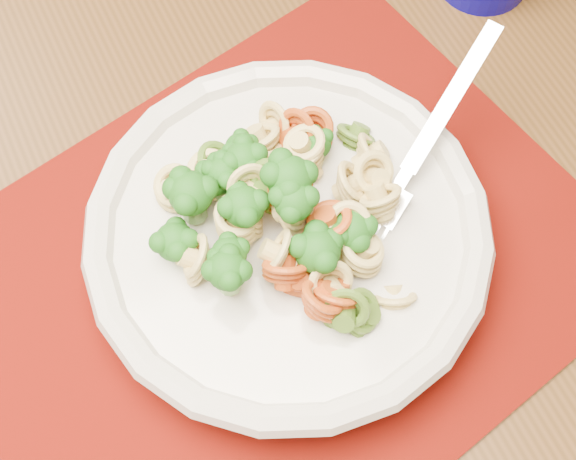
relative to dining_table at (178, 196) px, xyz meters
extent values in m
cube|color=#4A2918|center=(-0.31, 0.16, -0.59)|extent=(4.00, 4.00, 0.01)
cube|color=#4E3116|center=(0.00, 0.00, 0.08)|extent=(1.42, 1.11, 0.04)
cube|color=#570603|center=(0.06, -0.13, 0.10)|extent=(0.53, 0.49, 0.00)
cylinder|color=beige|center=(0.07, -0.12, 0.11)|extent=(0.11, 0.11, 0.01)
cylinder|color=beige|center=(0.07, -0.12, 0.13)|extent=(0.24, 0.24, 0.03)
torus|color=beige|center=(0.07, -0.12, 0.14)|extent=(0.26, 0.26, 0.02)
camera|label=1|loc=(0.03, -0.33, 0.60)|focal=50.00mm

